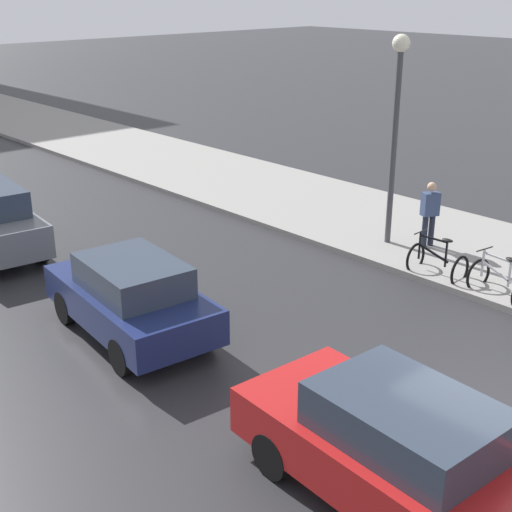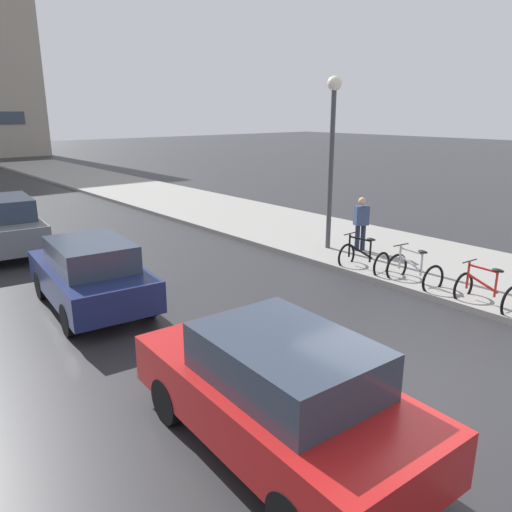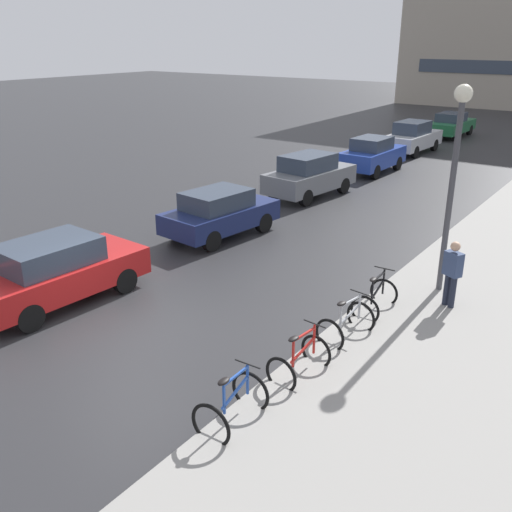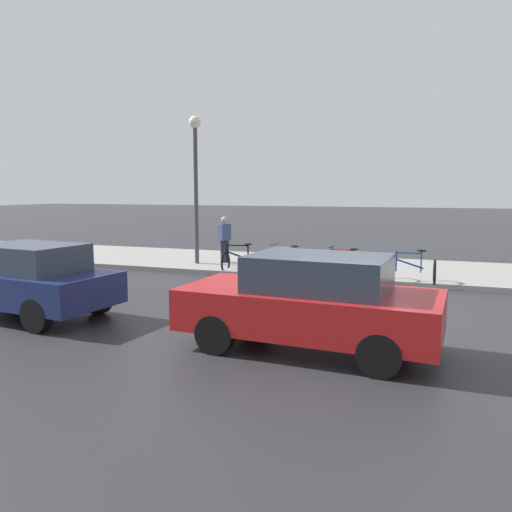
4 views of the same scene
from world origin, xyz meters
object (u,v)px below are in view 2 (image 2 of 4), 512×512
object	(u,v)px
bicycle_farthest	(363,259)
car_red	(279,392)
car_navy	(91,274)
bicycle_third	(414,272)
pedestrian	(361,223)
streetlamp	(332,138)
bicycle_second	(486,292)
car_grey	(6,225)

from	to	relation	value
bicycle_farthest	car_red	xyz separation A→B (m)	(-6.48, -3.75, 0.41)
car_navy	bicycle_third	bearing A→B (deg)	-30.39
pedestrian	streetlamp	xyz separation A→B (m)	(-0.49, 0.81, 2.39)
bicycle_second	car_grey	bearing A→B (deg)	119.77
car_navy	pedestrian	xyz separation A→B (m)	(7.67, -1.09, 0.20)
pedestrian	streetlamp	bearing A→B (deg)	120.95
car_navy	streetlamp	world-z (taller)	streetlamp
bicycle_farthest	pedestrian	xyz separation A→B (m)	(1.32, 1.16, 0.58)
car_red	car_navy	world-z (taller)	car_red
bicycle_second	car_navy	world-z (taller)	car_navy
bicycle_third	car_grey	distance (m)	11.61
pedestrian	streetlamp	size ratio (longest dim) A/B	0.34
car_red	pedestrian	distance (m)	9.22
bicycle_farthest	car_navy	xyz separation A→B (m)	(-6.35, 2.25, 0.38)
pedestrian	streetlamp	world-z (taller)	streetlamp
bicycle_third	car_navy	distance (m)	7.40
streetlamp	car_navy	bearing A→B (deg)	177.76
car_navy	streetlamp	size ratio (longest dim) A/B	0.79
bicycle_farthest	car_navy	distance (m)	6.75
bicycle_third	car_navy	xyz separation A→B (m)	(-6.38, 3.74, 0.37)
bicycle_second	car_red	xyz separation A→B (m)	(-6.46, -0.50, 0.41)
car_grey	pedestrian	size ratio (longest dim) A/B	2.45
bicycle_second	bicycle_third	distance (m)	1.77
bicycle_second	bicycle_third	bearing A→B (deg)	88.38
bicycle_third	pedestrian	world-z (taller)	pedestrian
bicycle_second	streetlamp	world-z (taller)	streetlamp
bicycle_third	car_navy	bearing A→B (deg)	149.61
car_grey	streetlamp	bearing A→B (deg)	-39.81
bicycle_second	bicycle_farthest	size ratio (longest dim) A/B	1.01
bicycle_farthest	car_red	distance (m)	7.50
bicycle_third	bicycle_farthest	distance (m)	1.49
bicycle_third	bicycle_farthest	xyz separation A→B (m)	(-0.03, 1.49, -0.01)
bicycle_second	pedestrian	world-z (taller)	pedestrian
bicycle_second	bicycle_farthest	xyz separation A→B (m)	(0.02, 3.26, 0.00)
bicycle_third	car_navy	size ratio (longest dim) A/B	0.32
bicycle_second	car_red	size ratio (longest dim) A/B	0.28
bicycle_second	car_navy	xyz separation A→B (m)	(-6.33, 5.51, 0.38)
car_red	streetlamp	distance (m)	9.64
car_grey	car_red	bearing A→B (deg)	-89.84
bicycle_second	car_navy	distance (m)	8.40
pedestrian	bicycle_third	bearing A→B (deg)	-116.02
car_navy	car_grey	size ratio (longest dim) A/B	0.94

